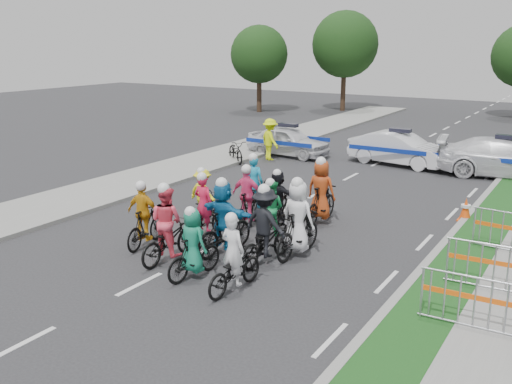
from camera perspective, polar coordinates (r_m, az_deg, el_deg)
The scene contains 28 objects.
ground at distance 12.98m, azimuth -11.57°, elevation -9.04°, with size 90.00×90.00×0.00m, color #28282B.
curb_right at distance 14.82m, azimuth 17.35°, elevation -6.10°, with size 0.20×60.00×0.12m, color gray.
grass_strip at distance 14.69m, azimuth 20.00°, elevation -6.55°, with size 1.20×60.00×0.11m, color #174718.
sidewalk_left at distance 20.69m, azimuth -15.34°, elevation 0.01°, with size 3.00×60.00×0.13m, color gray.
rider_0 at distance 12.20m, azimuth -2.21°, elevation -7.31°, with size 0.73×1.78×1.78m.
rider_1 at distance 12.89m, azimuth -6.27°, elevation -5.77°, with size 0.77×1.67×1.70m.
rider_2 at distance 13.94m, azimuth -8.83°, elevation -3.99°, with size 0.82×1.94×1.98m.
rider_3 at distance 15.01m, azimuth -11.07°, elevation -2.88°, with size 0.94×1.75×1.78m.
rider_4 at distance 13.64m, azimuth 0.95°, elevation -4.08°, with size 1.16×2.00×1.98m.
rider_5 at distance 14.20m, azimuth -3.23°, elevation -3.03°, with size 1.65×1.96×1.99m.
rider_6 at distance 15.52m, azimuth -5.15°, elevation -2.37°, with size 0.66×1.81×1.83m.
rider_7 at distance 14.09m, azimuth 4.22°, elevation -3.39°, with size 0.89×1.97×2.04m.
rider_8 at distance 15.19m, azimuth 1.55°, elevation -2.53°, with size 0.73×1.71×1.73m.
rider_9 at distance 16.25m, azimuth -0.81°, elevation -1.11°, with size 0.97×1.81×1.86m.
rider_10 at distance 16.82m, azimuth -5.29°, elevation -0.83°, with size 0.98×1.69×1.66m.
rider_11 at distance 16.51m, azimuth 2.23°, elevation -0.87°, with size 1.37×1.63×1.66m.
rider_12 at distance 17.61m, azimuth -0.15°, elevation -0.13°, with size 0.94×1.95×1.91m.
rider_13 at distance 16.67m, azimuth 6.53°, elevation -0.58°, with size 0.85×1.91×2.00m.
police_car_0 at distance 26.56m, azimuth 3.23°, elevation 5.10°, with size 1.59×3.94×1.34m, color silver.
police_car_1 at distance 25.24m, azimuth 14.12°, elevation 4.23°, with size 1.50×4.30×1.42m, color silver.
police_car_2 at distance 24.33m, azimuth 23.70°, elevation 3.12°, with size 2.10×5.16×1.50m, color silver.
marshal_hiviz at distance 25.51m, azimuth 1.42°, elevation 5.28°, with size 1.20×0.69×1.85m, color #E4FF0D.
barrier_0 at distance 11.25m, azimuth 21.00°, elevation -10.55°, with size 2.00×0.50×1.12m, color #A5A8AD, non-canonical shape.
barrier_1 at distance 13.03m, azimuth 22.70°, elevation -7.18°, with size 2.00×0.50×1.12m, color #A5A8AD, non-canonical shape.
cone_0 at distance 18.04m, azimuth 20.23°, elevation -1.66°, with size 0.40×0.40×0.70m.
parked_bike at distance 25.12m, azimuth -2.04°, elevation 4.11°, with size 0.65×1.86×0.98m, color black.
tree_0 at distance 42.80m, azimuth 0.33°, elevation 13.59°, with size 4.20×4.20×6.30m.
tree_3 at distance 44.06m, azimuth 8.89°, elevation 14.37°, with size 4.90×4.90×7.35m.
Camera 1 is at (8.29, -8.52, 5.22)m, focal length 40.00 mm.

